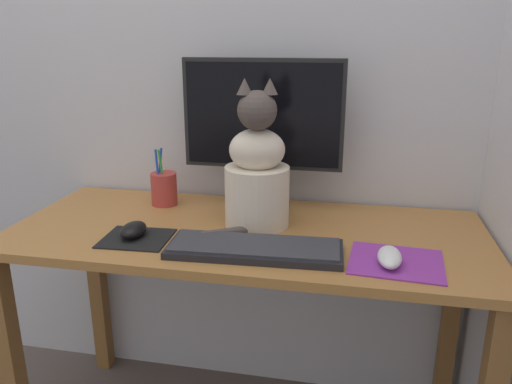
# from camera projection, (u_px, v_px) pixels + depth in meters

# --- Properties ---
(wall_back) EXTENTS (7.00, 0.04, 2.50)m
(wall_back) POSITION_uv_depth(u_px,v_px,m) (267.00, 29.00, 1.53)
(wall_back) COLOR silver
(wall_back) RESTS_ON ground_plane
(desk) EXTENTS (1.32, 0.57, 0.71)m
(desk) POSITION_uv_depth(u_px,v_px,m) (246.00, 264.00, 1.43)
(desk) COLOR #A87038
(desk) RESTS_ON ground_plane
(monitor) EXTENTS (0.49, 0.17, 0.46)m
(monitor) POSITION_uv_depth(u_px,v_px,m) (262.00, 125.00, 1.49)
(monitor) COLOR black
(monitor) RESTS_ON desk
(keyboard) EXTENTS (0.44, 0.18, 0.02)m
(keyboard) POSITION_uv_depth(u_px,v_px,m) (255.00, 248.00, 1.24)
(keyboard) COLOR black
(keyboard) RESTS_ON desk
(mousepad_left) EXTENTS (0.18, 0.16, 0.00)m
(mousepad_left) POSITION_uv_depth(u_px,v_px,m) (137.00, 238.00, 1.33)
(mousepad_left) COLOR black
(mousepad_left) RESTS_ON desk
(mousepad_right) EXTENTS (0.23, 0.21, 0.00)m
(mousepad_right) POSITION_uv_depth(u_px,v_px,m) (396.00, 262.00, 1.19)
(mousepad_right) COLOR purple
(mousepad_right) RESTS_ON desk
(computer_mouse_left) EXTENTS (0.06, 0.10, 0.04)m
(computer_mouse_left) POSITION_uv_depth(u_px,v_px,m) (133.00, 230.00, 1.33)
(computer_mouse_left) COLOR black
(computer_mouse_left) RESTS_ON mousepad_left
(computer_mouse_right) EXTENTS (0.06, 0.11, 0.04)m
(computer_mouse_right) POSITION_uv_depth(u_px,v_px,m) (390.00, 257.00, 1.17)
(computer_mouse_right) COLOR white
(computer_mouse_right) RESTS_ON mousepad_right
(cat) EXTENTS (0.24, 0.27, 0.41)m
(cat) POSITION_uv_depth(u_px,v_px,m) (257.00, 173.00, 1.38)
(cat) COLOR beige
(cat) RESTS_ON desk
(pen_cup) EXTENTS (0.08, 0.08, 0.18)m
(pen_cup) POSITION_uv_depth(u_px,v_px,m) (164.00, 188.00, 1.59)
(pen_cup) COLOR #B23833
(pen_cup) RESTS_ON desk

